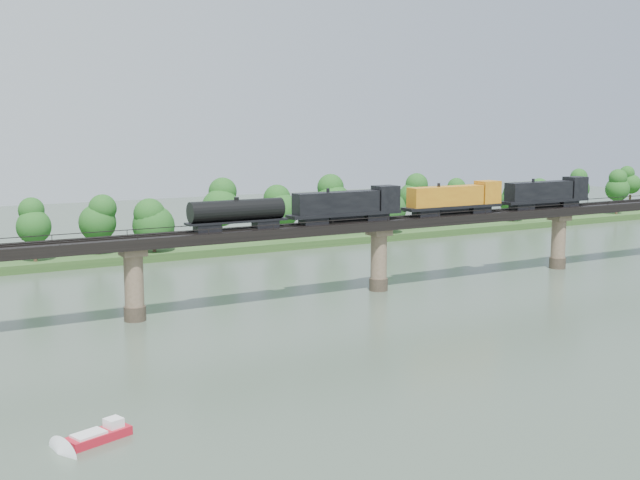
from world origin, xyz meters
TOP-DOWN VIEW (x-y plane):
  - ground at (0.00, 0.00)m, footprint 400.00×400.00m
  - far_bank at (0.00, 85.00)m, footprint 300.00×24.00m
  - bridge at (0.00, 30.00)m, footprint 236.00×30.00m
  - bridge_superstructure at (0.00, 30.00)m, footprint 220.00×4.90m
  - far_treeline at (-8.21, 80.52)m, footprint 289.06×17.54m
  - freight_train at (7.94, 30.00)m, footprint 78.01×3.04m
  - motorboat at (-55.17, -9.47)m, footprint 5.95×3.68m

SIDE VIEW (x-z plane):
  - ground at x=0.00m, z-range 0.00..0.00m
  - motorboat at x=-55.17m, z-range -0.25..1.32m
  - far_bank at x=0.00m, z-range 0.00..1.60m
  - bridge at x=0.00m, z-range -0.29..11.21m
  - far_treeline at x=-8.21m, z-range 2.03..15.63m
  - bridge_superstructure at x=0.00m, z-range 11.42..12.17m
  - freight_train at x=7.94m, z-range 11.38..16.75m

